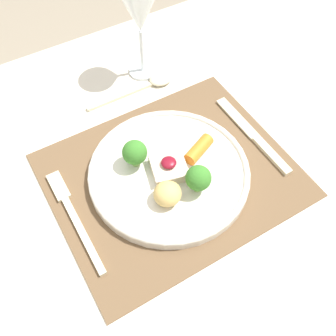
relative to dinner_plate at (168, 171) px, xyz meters
The scene contains 8 objects.
ground_plane 0.75m from the dinner_plate, 12.23° to the right, with size 8.00×8.00×0.00m, color gray.
dining_table 0.11m from the dinner_plate, 12.23° to the right, with size 1.41×0.92×0.73m.
placemat 0.02m from the dinner_plate, 12.23° to the right, with size 0.43×0.36×0.00m, color brown.
dinner_plate is the anchor object (origin of this frame).
fork 0.18m from the dinner_plate, behind, with size 0.02×0.22×0.01m.
knife 0.19m from the dinner_plate, ahead, with size 0.02×0.22×0.01m.
spoon 0.24m from the dinner_plate, 68.32° to the left, with size 0.20×0.04×0.01m.
wine_glass_near 0.32m from the dinner_plate, 70.61° to the left, with size 0.08×0.08×0.20m.
Camera 1 is at (-0.21, -0.34, 1.32)m, focal length 42.00 mm.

